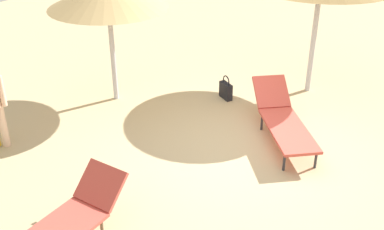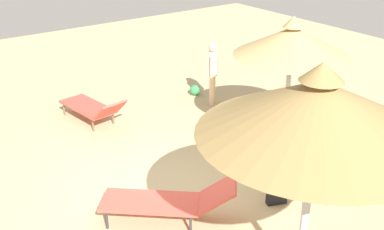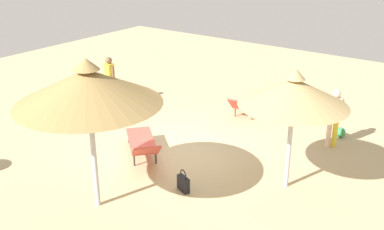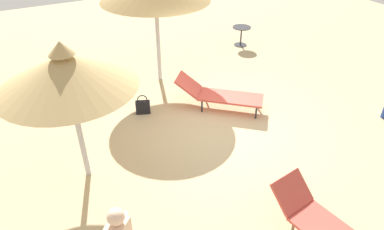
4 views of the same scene
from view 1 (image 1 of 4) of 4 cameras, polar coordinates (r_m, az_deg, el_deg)
ground at (r=8.25m, az=5.67°, el=-3.95°), size 24.00×24.00×0.10m
lounge_chair_back at (r=8.33m, az=10.93°, el=-0.39°), size 1.86×2.00×0.79m
lounge_chair_far_left at (r=6.19m, az=-15.20°, el=-12.54°), size 1.95×0.91×0.75m
handbag at (r=9.75m, az=4.11°, el=3.04°), size 0.24×0.36×0.51m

